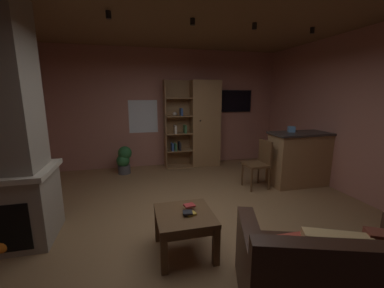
{
  "coord_description": "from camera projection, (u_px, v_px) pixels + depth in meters",
  "views": [
    {
      "loc": [
        -0.85,
        -3.02,
        1.78
      ],
      "look_at": [
        0.0,
        0.4,
        1.05
      ],
      "focal_mm": 22.62,
      "sensor_mm": 36.0,
      "label": 1
    }
  ],
  "objects": [
    {
      "name": "floor",
      "position": [
        199.0,
        223.0,
        3.43
      ],
      "size": [
        5.71,
        5.93,
        0.02
      ],
      "primitive_type": "cube",
      "color": "olive",
      "rests_on": "ground"
    },
    {
      "name": "wall_back",
      "position": [
        167.0,
        109.0,
        5.99
      ],
      "size": [
        5.83,
        0.06,
        2.83
      ],
      "primitive_type": "cube",
      "color": "#AD7060",
      "rests_on": "ground"
    },
    {
      "name": "wall_right",
      "position": [
        375.0,
        117.0,
        3.82
      ],
      "size": [
        0.06,
        5.93,
        2.83
      ],
      "primitive_type": "cube",
      "color": "#AD7060",
      "rests_on": "ground"
    },
    {
      "name": "ceiling",
      "position": [
        200.0,
        2.0,
        2.85
      ],
      "size": [
        5.71,
        5.93,
        0.02
      ],
      "primitive_type": "cube",
      "color": "brown"
    },
    {
      "name": "window_pane_back",
      "position": [
        143.0,
        117.0,
        5.85
      ],
      "size": [
        0.69,
        0.01,
        0.78
      ],
      "primitive_type": "cube",
      "color": "white"
    },
    {
      "name": "stone_fireplace",
      "position": [
        1.0,
        139.0,
        2.74
      ],
      "size": [
        0.98,
        0.84,
        2.83
      ],
      "color": "gray",
      "rests_on": "ground"
    },
    {
      "name": "bookshelf_cabinet",
      "position": [
        201.0,
        124.0,
        5.99
      ],
      "size": [
        1.36,
        0.41,
        2.1
      ],
      "color": "#997047",
      "rests_on": "ground"
    },
    {
      "name": "kitchen_bar_counter",
      "position": [
        303.0,
        158.0,
        4.79
      ],
      "size": [
        1.35,
        0.59,
        1.05
      ],
      "color": "#997047",
      "rests_on": "ground"
    },
    {
      "name": "tissue_box",
      "position": [
        291.0,
        129.0,
        4.71
      ],
      "size": [
        0.15,
        0.15,
        0.11
      ],
      "primitive_type": "cube",
      "rotation": [
        0.0,
        0.0,
        -0.34
      ],
      "color": "#598CBF",
      "rests_on": "kitchen_bar_counter"
    },
    {
      "name": "leather_couch",
      "position": [
        336.0,
        280.0,
        1.96
      ],
      "size": [
        1.73,
        1.34,
        0.84
      ],
      "color": "#382116",
      "rests_on": "ground"
    },
    {
      "name": "coffee_table",
      "position": [
        185.0,
        221.0,
        2.71
      ],
      "size": [
        0.63,
        0.66,
        0.48
      ],
      "color": "brown",
      "rests_on": "ground"
    },
    {
      "name": "table_book_0",
      "position": [
        191.0,
        214.0,
        2.66
      ],
      "size": [
        0.12,
        0.11,
        0.02
      ],
      "primitive_type": "cube",
      "rotation": [
        0.0,
        0.0,
        0.27
      ],
      "color": "gold",
      "rests_on": "coffee_table"
    },
    {
      "name": "table_book_1",
      "position": [
        188.0,
        212.0,
        2.64
      ],
      "size": [
        0.11,
        0.11,
        0.02
      ],
      "primitive_type": "cube",
      "rotation": [
        0.0,
        0.0,
        -0.12
      ],
      "color": "black",
      "rests_on": "coffee_table"
    },
    {
      "name": "table_book_2",
      "position": [
        189.0,
        205.0,
        2.77
      ],
      "size": [
        0.13,
        0.11,
        0.02
      ],
      "primitive_type": "cube",
      "rotation": [
        0.0,
        0.0,
        0.2
      ],
      "color": "#B22D2D",
      "rests_on": "coffee_table"
    },
    {
      "name": "dining_chair",
      "position": [
        260.0,
        161.0,
        4.62
      ],
      "size": [
        0.44,
        0.44,
        0.92
      ],
      "color": "brown",
      "rests_on": "ground"
    },
    {
      "name": "potted_floor_plant",
      "position": [
        124.0,
        159.0,
        5.45
      ],
      "size": [
        0.35,
        0.33,
        0.63
      ],
      "color": "#4C4C51",
      "rests_on": "ground"
    },
    {
      "name": "wall_mounted_tv",
      "position": [
        233.0,
        101.0,
        6.3
      ],
      "size": [
        0.99,
        0.06,
        0.56
      ],
      "color": "black"
    },
    {
      "name": "track_light_spot_0",
      "position": [
        24.0,
        10.0,
        2.88
      ],
      "size": [
        0.07,
        0.07,
        0.09
      ],
      "primitive_type": "cylinder",
      "color": "black"
    },
    {
      "name": "track_light_spot_1",
      "position": [
        108.0,
        15.0,
        3.06
      ],
      "size": [
        0.07,
        0.07,
        0.09
      ],
      "primitive_type": "cylinder",
      "color": "black"
    },
    {
      "name": "track_light_spot_2",
      "position": [
        193.0,
        22.0,
        3.36
      ],
      "size": [
        0.07,
        0.07,
        0.09
      ],
      "primitive_type": "cylinder",
      "color": "black"
    },
    {
      "name": "track_light_spot_3",
      "position": [
        254.0,
        26.0,
        3.58
      ],
      "size": [
        0.07,
        0.07,
        0.09
      ],
      "primitive_type": "cylinder",
      "color": "black"
    },
    {
      "name": "track_light_spot_4",
      "position": [
        312.0,
        30.0,
        3.82
      ],
      "size": [
        0.07,
        0.07,
        0.09
      ],
      "primitive_type": "cylinder",
      "color": "black"
    }
  ]
}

